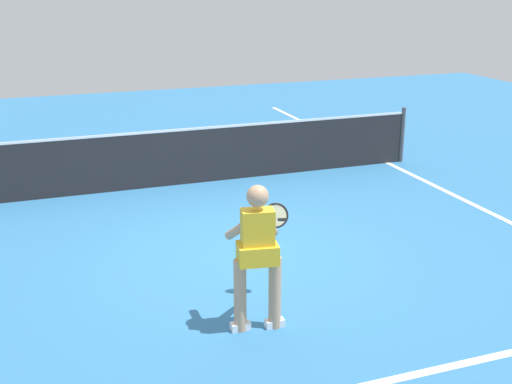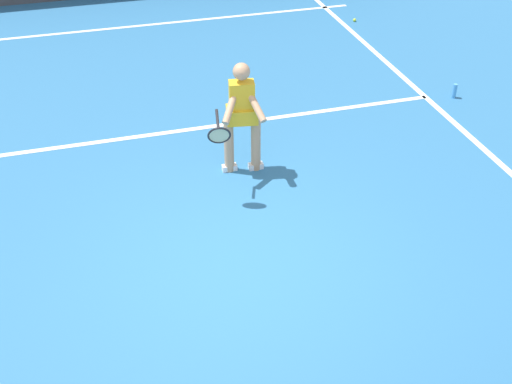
{
  "view_description": "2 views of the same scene",
  "coord_description": "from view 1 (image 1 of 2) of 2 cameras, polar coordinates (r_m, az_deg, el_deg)",
  "views": [
    {
      "loc": [
        -2.65,
        -7.62,
        3.46
      ],
      "look_at": [
        -0.13,
        -0.7,
        1.06
      ],
      "focal_mm": 46.44,
      "sensor_mm": 36.0,
      "label": 1
    },
    {
      "loc": [
        1.34,
        5.31,
        4.79
      ],
      "look_at": [
        -0.26,
        -0.25,
        0.79
      ],
      "focal_mm": 45.59,
      "sensor_mm": 36.0,
      "label": 2
    }
  ],
  "objects": [
    {
      "name": "court_net",
      "position": [
        11.53,
        -6.06,
        3.09
      ],
      "size": [
        8.72,
        0.08,
        1.07
      ],
      "color": "#4C4C51",
      "rests_on": "ground"
    },
    {
      "name": "sideline_right_marking",
      "position": [
        10.7,
        20.01,
        -1.93
      ],
      "size": [
        0.1,
        18.59,
        0.01
      ],
      "primitive_type": "cube",
      "color": "white",
      "rests_on": "ground"
    },
    {
      "name": "tennis_player",
      "position": [
        6.64,
        0.16,
        -5.13
      ],
      "size": [
        0.88,
        0.91,
        1.55
      ],
      "color": "tan",
      "rests_on": "ground"
    },
    {
      "name": "ground_plane",
      "position": [
        8.78,
        -0.78,
        -5.17
      ],
      "size": [
        26.76,
        26.76,
        0.0
      ],
      "primitive_type": "plane",
      "color": "teal"
    }
  ]
}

